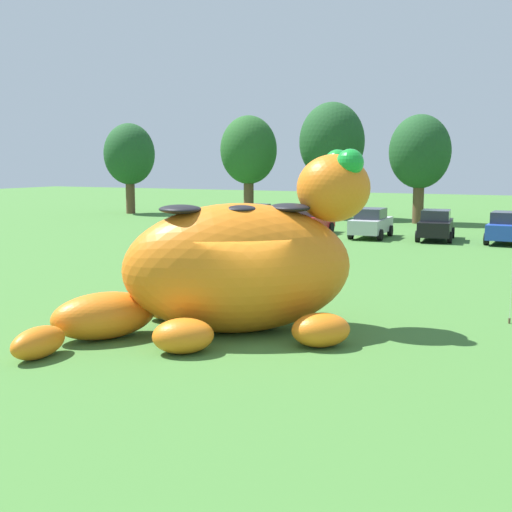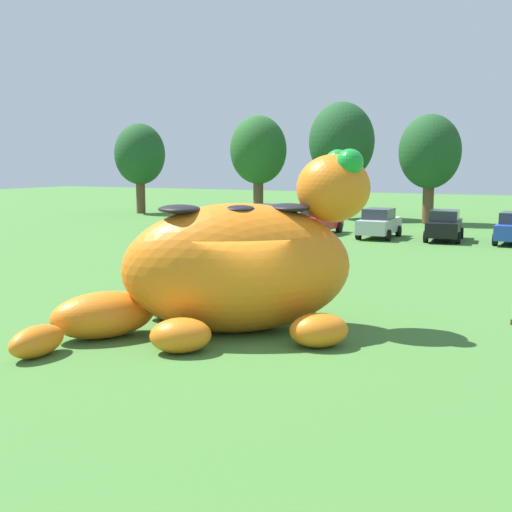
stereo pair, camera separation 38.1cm
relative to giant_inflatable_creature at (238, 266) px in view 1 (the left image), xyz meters
The scene contains 15 objects.
ground_plane 1.79m from the giant_inflatable_creature, 50.56° to the right, with size 160.00×160.00×0.00m, color #427533.
giant_inflatable_creature is the anchor object (origin of this frame).
car_green 25.57m from the giant_inflatable_creature, 115.25° to the left, with size 2.16×4.21×1.72m.
car_red 24.21m from the giant_inflatable_creature, 107.12° to the left, with size 1.99×4.13×1.72m.
car_silver 22.91m from the giant_inflatable_creature, 97.97° to the left, with size 2.07×4.17×1.72m.
car_black 23.07m from the giant_inflatable_creature, 88.86° to the left, with size 2.32×4.28×1.72m.
car_blue 23.62m from the giant_inflatable_creature, 79.74° to the left, with size 1.98×4.12×1.72m.
tree_far_left 41.88m from the giant_inflatable_creature, 130.44° to the left, with size 4.31×4.31×7.65m.
tree_left 37.56m from the giant_inflatable_creature, 116.34° to the left, with size 4.55×4.55×8.08m.
tree_mid_left 36.24m from the giant_inflatable_creature, 106.00° to the left, with size 5.05×5.05×8.96m.
tree_centre_left 33.47m from the giant_inflatable_creature, 94.83° to the left, with size 4.35×4.35×7.73m.
spectator_near_inflatable 7.78m from the giant_inflatable_creature, 134.04° to the left, with size 0.38×0.26×1.71m.
spectator_by_cars 14.56m from the giant_inflatable_creature, 122.15° to the left, with size 0.38×0.26×1.71m.
spectator_wandering 16.38m from the giant_inflatable_creature, 124.50° to the left, with size 0.38×0.26×1.71m.
spectator_far_side 16.26m from the giant_inflatable_creature, 114.46° to the left, with size 0.38×0.26×1.71m.
Camera 1 is at (7.50, -14.55, 4.35)m, focal length 46.84 mm.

